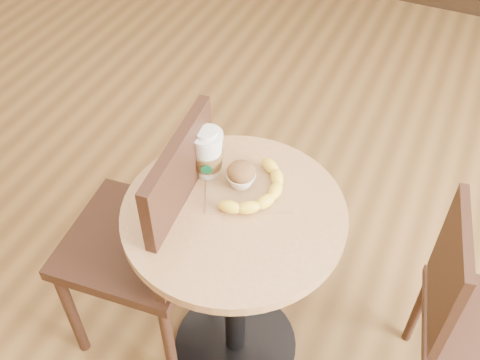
{
  "coord_description": "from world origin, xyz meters",
  "views": [
    {
      "loc": [
        0.34,
        -0.87,
        1.9
      ],
      "look_at": [
        -0.09,
        0.08,
        0.83
      ],
      "focal_mm": 42.0,
      "sensor_mm": 36.0,
      "label": 1
    }
  ],
  "objects_px": {
    "chair_right": "(468,314)",
    "muffin": "(241,175)",
    "banana": "(259,188)",
    "chair_left": "(151,237)",
    "coffee_cup": "(207,155)",
    "cafe_table": "(235,264)"
  },
  "relations": [
    {
      "from": "cafe_table",
      "to": "chair_right",
      "type": "bearing_deg",
      "value": 13.19
    },
    {
      "from": "cafe_table",
      "to": "muffin",
      "type": "bearing_deg",
      "value": 102.74
    },
    {
      "from": "chair_right",
      "to": "banana",
      "type": "relative_size",
      "value": 3.09
    },
    {
      "from": "chair_left",
      "to": "chair_right",
      "type": "xyz_separation_m",
      "value": [
        0.96,
        0.19,
        -0.09
      ]
    },
    {
      "from": "cafe_table",
      "to": "chair_right",
      "type": "distance_m",
      "value": 0.71
    },
    {
      "from": "chair_left",
      "to": "muffin",
      "type": "distance_m",
      "value": 0.38
    },
    {
      "from": "coffee_cup",
      "to": "chair_right",
      "type": "bearing_deg",
      "value": -18.56
    },
    {
      "from": "chair_left",
      "to": "coffee_cup",
      "type": "relative_size",
      "value": 6.15
    },
    {
      "from": "coffee_cup",
      "to": "muffin",
      "type": "relative_size",
      "value": 1.86
    },
    {
      "from": "chair_right",
      "to": "banana",
      "type": "distance_m",
      "value": 0.73
    },
    {
      "from": "chair_right",
      "to": "banana",
      "type": "bearing_deg",
      "value": 85.82
    },
    {
      "from": "cafe_table",
      "to": "coffee_cup",
      "type": "height_order",
      "value": "coffee_cup"
    },
    {
      "from": "cafe_table",
      "to": "muffin",
      "type": "relative_size",
      "value": 8.97
    },
    {
      "from": "muffin",
      "to": "banana",
      "type": "height_order",
      "value": "muffin"
    },
    {
      "from": "cafe_table",
      "to": "chair_right",
      "type": "xyz_separation_m",
      "value": [
        0.68,
        0.16,
        -0.06
      ]
    },
    {
      "from": "cafe_table",
      "to": "muffin",
      "type": "height_order",
      "value": "muffin"
    },
    {
      "from": "chair_right",
      "to": "coffee_cup",
      "type": "bearing_deg",
      "value": 83.16
    },
    {
      "from": "banana",
      "to": "chair_left",
      "type": "bearing_deg",
      "value": -143.14
    },
    {
      "from": "cafe_table",
      "to": "muffin",
      "type": "xyz_separation_m",
      "value": [
        -0.02,
        0.1,
        0.29
      ]
    },
    {
      "from": "chair_right",
      "to": "muffin",
      "type": "distance_m",
      "value": 0.79
    },
    {
      "from": "cafe_table",
      "to": "coffee_cup",
      "type": "xyz_separation_m",
      "value": [
        -0.13,
        0.1,
        0.32
      ]
    },
    {
      "from": "chair_right",
      "to": "muffin",
      "type": "height_order",
      "value": "muffin"
    }
  ]
}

